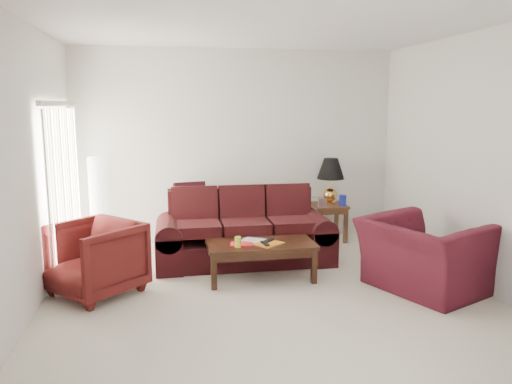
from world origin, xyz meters
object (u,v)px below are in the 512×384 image
end_table (328,222)px  floor_lamp (97,204)px  armchair_right (424,255)px  sofa (244,228)px  armchair_left (94,259)px  coffee_table (261,261)px

end_table → floor_lamp: (-3.54, -0.03, 0.42)m
end_table → armchair_right: (0.41, -2.29, 0.12)m
sofa → armchair_right: size_ratio=1.87×
armchair_left → armchair_right: (3.76, -0.53, -0.01)m
armchair_right → sofa: bearing=29.5°
floor_lamp → sofa: bearing=-22.9°
sofa → end_table: (1.49, 0.89, -0.20)m
floor_lamp → coffee_table: (2.14, -1.56, -0.48)m
floor_lamp → armchair_right: bearing=-29.8°
armchair_right → coffee_table: bearing=44.5°
floor_lamp → armchair_left: 1.77m
end_table → armchair_left: 3.79m
floor_lamp → armchair_right: 4.56m
coffee_table → floor_lamp: bearing=164.7°
floor_lamp → armchair_right: floor_lamp is taller
coffee_table → armchair_left: bearing=-154.1°
sofa → coffee_table: 0.75m
end_table → floor_lamp: bearing=-179.5°
floor_lamp → armchair_left: floor_lamp is taller
end_table → floor_lamp: size_ratio=0.41×
sofa → armchair_left: 2.06m
coffee_table → sofa: bearing=118.9°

